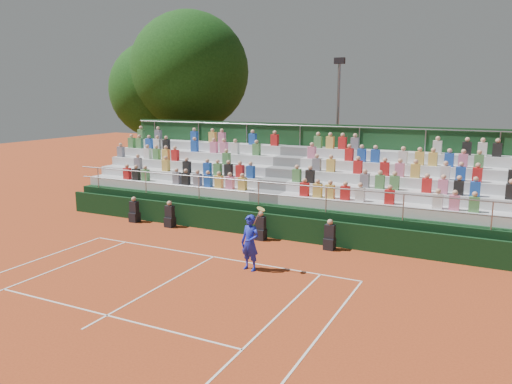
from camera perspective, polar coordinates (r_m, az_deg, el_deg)
The scene contains 8 objects.
ground at distance 18.41m, azimuth -4.89°, elevation -7.40°, with size 90.00×90.00×0.00m, color #AC421C.
courtside_wall at distance 20.95m, azimuth -0.37°, elevation -3.63°, with size 20.00×0.15×1.00m, color black.
line_officials at distance 21.25m, azimuth -4.39°, elevation -3.52°, with size 9.84×0.40×1.19m.
grandstand at distance 23.67m, azimuth 3.19°, elevation -0.47°, with size 20.00×5.20×4.40m.
tennis_player at distance 16.77m, azimuth -0.67°, elevation -5.81°, with size 0.91×0.57×2.22m.
tree_west at distance 34.63m, azimuth -11.08°, elevation 11.38°, with size 6.47×6.47×9.37m.
tree_east at distance 33.11m, azimuth -7.62°, elevation 13.46°, with size 7.59×7.59×11.05m.
floodlight_mast at distance 29.45m, azimuth 9.34°, elevation 8.57°, with size 0.60×0.25×7.87m.
Camera 1 is at (9.13, -14.89, 5.83)m, focal length 35.00 mm.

